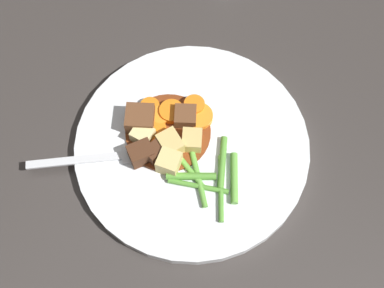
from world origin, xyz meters
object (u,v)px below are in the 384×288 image
Objects in this scene: dinner_plate at (192,146)px; carrot_slice_1 at (160,117)px; potato_chunk_3 at (170,163)px; carrot_slice_0 at (156,141)px; meat_chunk_2 at (155,152)px; carrot_slice_3 at (156,129)px; carrot_slice_6 at (199,117)px; fork at (104,157)px; potato_chunk_0 at (170,144)px; meat_chunk_0 at (141,153)px; meat_chunk_1 at (140,119)px; potato_chunk_1 at (196,140)px; carrot_slice_5 at (172,112)px; carrot_slice_2 at (149,108)px; potato_chunk_2 at (143,135)px; carrot_slice_4 at (194,106)px; meat_chunk_3 at (185,117)px.

carrot_slice_1 reaches higher than dinner_plate.
potato_chunk_3 reaches higher than dinner_plate.
carrot_slice_0 is 1.22× the size of meat_chunk_2.
carrot_slice_3 and carrot_slice_6 have the same top height.
potato_chunk_0 is at bearing -127.82° from fork.
potato_chunk_3 reaches higher than carrot_slice_0.
meat_chunk_0 reaches higher than dinner_plate.
carrot_slice_3 is 0.03m from meat_chunk_2.
carrot_slice_1 is at bearing -28.08° from potato_chunk_0.
carrot_slice_6 is 0.07m from meat_chunk_1.
potato_chunk_3 is at bearing 154.06° from carrot_slice_3.
meat_chunk_1 reaches higher than potato_chunk_1.
potato_chunk_1 is (-0.02, -0.03, -0.00)m from potato_chunk_0.
meat_chunk_2 is at bearing 114.56° from carrot_slice_5.
carrot_slice_3 is (0.01, -0.01, 0.00)m from carrot_slice_0.
meat_chunk_1 is (-0.01, 0.02, 0.01)m from carrot_slice_2.
potato_chunk_3 is at bearing 133.98° from potato_chunk_0.
potato_chunk_2 reaches higher than carrot_slice_2.
carrot_slice_4 reaches higher than carrot_slice_0.
dinner_plate is at bearing 164.45° from carrot_slice_5.
carrot_slice_5 is 0.90× the size of meat_chunk_1.
carrot_slice_2 reaches higher than dinner_plate.
carrot_slice_4 is at bearing -26.27° from carrot_slice_6.
carrot_slice_5 is at bearing -151.13° from carrot_slice_2.
potato_chunk_2 is at bearing -4.81° from potato_chunk_3.
potato_chunk_0 is 0.02m from meat_chunk_2.
potato_chunk_2 is at bearing -108.30° from fork.
meat_chunk_3 is (-0.00, 0.02, 0.00)m from carrot_slice_4.
carrot_slice_0 is at bearing 74.81° from carrot_slice_6.
potato_chunk_0 is (-0.02, -0.01, 0.01)m from carrot_slice_0.
meat_chunk_0 is at bearing 93.01° from carrot_slice_0.
meat_chunk_3 is (-0.04, -0.04, -0.00)m from meat_chunk_1.
carrot_slice_4 is at bearing -82.93° from meat_chunk_2.
potato_chunk_2 is 0.02m from meat_chunk_1.
carrot_slice_3 is at bearing 60.98° from carrot_slice_6.
meat_chunk_0 reaches higher than carrot_slice_5.
carrot_slice_0 reaches higher than dinner_plate.
carrot_slice_2 is at bearing -20.05° from potato_chunk_0.
carrot_slice_5 is 0.07m from potato_chunk_3.
potato_chunk_3 and meat_chunk_1 have the same top height.
carrot_slice_5 is 0.03m from carrot_slice_6.
fork is (0.02, 0.05, -0.01)m from potato_chunk_2.
carrot_slice_6 is 0.05m from potato_chunk_0.
potato_chunk_3 is at bearing 165.73° from meat_chunk_1.
potato_chunk_0 is 0.03m from potato_chunk_3.
meat_chunk_0 is at bearing 62.09° from potato_chunk_0.
carrot_slice_1 is 0.05m from carrot_slice_4.
carrot_slice_5 is 0.05m from potato_chunk_0.
carrot_slice_0 is 0.02m from potato_chunk_2.
carrot_slice_3 is at bearing 23.10° from potato_chunk_1.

